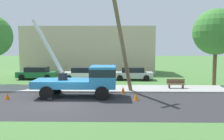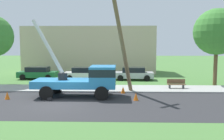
# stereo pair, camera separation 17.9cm
# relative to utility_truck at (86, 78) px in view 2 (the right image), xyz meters

# --- Properties ---
(ground_plane) EXTENTS (120.00, 120.00, 0.00)m
(ground_plane) POSITION_rel_utility_truck_xyz_m (-1.50, 9.69, -1.41)
(ground_plane) COLOR #477538
(road_asphalt) EXTENTS (80.00, 7.78, 0.01)m
(road_asphalt) POSITION_rel_utility_truck_xyz_m (-1.50, -2.31, -1.40)
(road_asphalt) COLOR #2B2B2D
(road_asphalt) RESTS_ON ground
(sidewalk_strip) EXTENTS (80.00, 3.33, 0.10)m
(sidewalk_strip) POSITION_rel_utility_truck_xyz_m (-1.50, 3.25, -1.36)
(sidewalk_strip) COLOR #9E9E99
(sidewalk_strip) RESTS_ON ground
(utility_truck) EXTENTS (6.77, 3.20, 5.98)m
(utility_truck) POSITION_rel_utility_truck_xyz_m (0.00, 0.00, 0.00)
(utility_truck) COLOR #2D84C6
(utility_truck) RESTS_ON ground
(leaning_utility_pole) EXTENTS (2.33, 2.62, 8.73)m
(leaning_utility_pole) POSITION_rel_utility_truck_xyz_m (2.67, 1.20, 3.07)
(leaning_utility_pole) COLOR brown
(leaning_utility_pole) RESTS_ON ground
(traffic_cone_ahead) EXTENTS (0.36, 0.36, 0.56)m
(traffic_cone_ahead) POSITION_rel_utility_truck_xyz_m (3.72, -1.21, -1.13)
(traffic_cone_ahead) COLOR orange
(traffic_cone_ahead) RESTS_ON ground
(traffic_cone_behind) EXTENTS (0.36, 0.36, 0.56)m
(traffic_cone_behind) POSITION_rel_utility_truck_xyz_m (-5.62, -1.11, -1.13)
(traffic_cone_behind) COLOR orange
(traffic_cone_behind) RESTS_ON ground
(traffic_cone_curbside) EXTENTS (0.36, 0.36, 0.56)m
(traffic_cone_curbside) POSITION_rel_utility_truck_xyz_m (2.84, 1.38, -1.13)
(traffic_cone_curbside) COLOR orange
(traffic_cone_curbside) RESTS_ON ground
(parked_sedan_green) EXTENTS (4.43, 2.07, 1.42)m
(parked_sedan_green) POSITION_rel_utility_truck_xyz_m (-6.85, 9.43, -0.70)
(parked_sedan_green) COLOR #1E6638
(parked_sedan_green) RESTS_ON ground
(parked_sedan_white) EXTENTS (4.40, 2.02, 1.42)m
(parked_sedan_white) POSITION_rel_utility_truck_xyz_m (-1.45, 8.91, -0.70)
(parked_sedan_white) COLOR silver
(parked_sedan_white) RESTS_ON ground
(parked_sedan_silver) EXTENTS (4.49, 2.16, 1.42)m
(parked_sedan_silver) POSITION_rel_utility_truck_xyz_m (4.15, 9.12, -0.70)
(parked_sedan_silver) COLOR #B7B7BF
(parked_sedan_silver) RESTS_ON ground
(park_bench) EXTENTS (1.60, 0.45, 0.90)m
(park_bench) POSITION_rel_utility_truck_xyz_m (7.61, 3.31, -0.95)
(park_bench) COLOR brown
(park_bench) RESTS_ON ground
(roadside_tree_near) EXTENTS (4.43, 4.43, 7.41)m
(roadside_tree_near) POSITION_rel_utility_truck_xyz_m (11.87, 5.58, 3.76)
(roadside_tree_near) COLOR brown
(roadside_tree_near) RESTS_ON ground
(lowrise_building_backdrop) EXTENTS (18.00, 6.00, 6.40)m
(lowrise_building_backdrop) POSITION_rel_utility_truck_xyz_m (-1.62, 16.85, 1.79)
(lowrise_building_backdrop) COLOR #C6B293
(lowrise_building_backdrop) RESTS_ON ground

